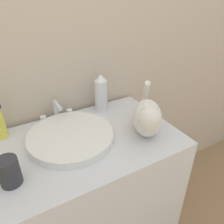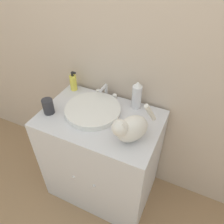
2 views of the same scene
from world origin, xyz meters
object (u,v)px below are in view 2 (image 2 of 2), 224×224
(cat, at_px, (130,128))
(cup, at_px, (48,106))
(soap_bottle, at_px, (73,82))
(spray_bottle, at_px, (137,95))

(cat, distance_m, cup, 0.60)
(soap_bottle, relative_size, spray_bottle, 0.78)
(cat, bearing_deg, cup, -57.00)
(spray_bottle, bearing_deg, cat, -76.27)
(cat, bearing_deg, soap_bottle, -84.78)
(soap_bottle, bearing_deg, cup, -90.34)
(cat, relative_size, cup, 2.78)
(spray_bottle, height_order, cup, spray_bottle)
(cat, height_order, spray_bottle, cat)
(spray_bottle, relative_size, cup, 1.95)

